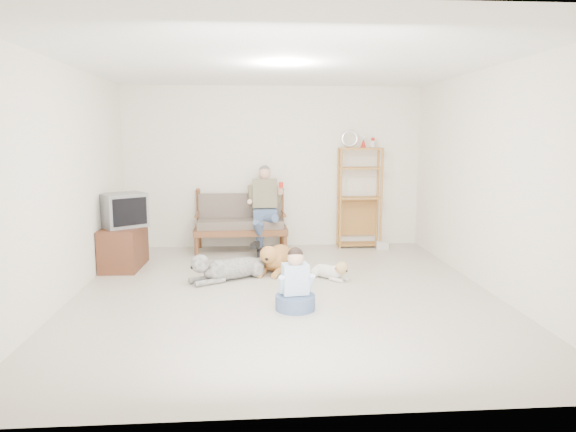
{
  "coord_description": "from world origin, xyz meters",
  "views": [
    {
      "loc": [
        -0.39,
        -5.95,
        1.89
      ],
      "look_at": [
        0.12,
        1.0,
        0.79
      ],
      "focal_mm": 32.0,
      "sensor_mm": 36.0,
      "label": 1
    }
  ],
  "objects": [
    {
      "name": "loveseat",
      "position": [
        -0.56,
        2.42,
        0.49
      ],
      "size": [
        1.52,
        0.74,
        0.95
      ],
      "rotation": [
        0.0,
        0.0,
        0.03
      ],
      "color": "brown",
      "rests_on": "ground"
    },
    {
      "name": "etagere",
      "position": [
        1.44,
        2.55,
        0.87
      ],
      "size": [
        0.75,
        0.33,
        1.98
      ],
      "color": "#B67639",
      "rests_on": "ground"
    },
    {
      "name": "child",
      "position": [
        0.08,
        -0.57,
        0.25
      ],
      "size": [
        0.44,
        0.44,
        0.69
      ],
      "rotation": [
        0.0,
        0.0,
        0.14
      ],
      "color": "slate",
      "rests_on": "ground"
    },
    {
      "name": "wall_left",
      "position": [
        -2.5,
        0.0,
        1.35
      ],
      "size": [
        0.0,
        5.5,
        5.5
      ],
      "primitive_type": "plane",
      "rotation": [
        1.57,
        0.0,
        1.57
      ],
      "color": "silver",
      "rests_on": "ground"
    },
    {
      "name": "golden_retriever",
      "position": [
        -0.05,
        1.17,
        0.17
      ],
      "size": [
        0.59,
        1.36,
        0.42
      ],
      "rotation": [
        0.0,
        0.0,
        -0.28
      ],
      "color": "#C59244",
      "rests_on": "ground"
    },
    {
      "name": "man",
      "position": [
        -0.18,
        2.24,
        0.64
      ],
      "size": [
        0.53,
        0.76,
        1.23
      ],
      "color": "slate",
      "rests_on": "loveseat"
    },
    {
      "name": "wall_back",
      "position": [
        0.0,
        2.75,
        1.35
      ],
      "size": [
        5.0,
        0.0,
        5.0
      ],
      "primitive_type": "plane",
      "rotation": [
        1.57,
        0.0,
        0.0
      ],
      "color": "silver",
      "rests_on": "ground"
    },
    {
      "name": "wall_outlet",
      "position": [
        -1.25,
        2.73,
        0.3
      ],
      "size": [
        0.12,
        0.02,
        0.08
      ],
      "primitive_type": "cube",
      "color": "silver",
      "rests_on": "ground"
    },
    {
      "name": "ceiling",
      "position": [
        0.0,
        0.0,
        2.7
      ],
      "size": [
        5.5,
        5.5,
        0.0
      ],
      "primitive_type": "plane",
      "rotation": [
        3.14,
        0.0,
        0.0
      ],
      "color": "white",
      "rests_on": "ground"
    },
    {
      "name": "wall_right",
      "position": [
        2.5,
        0.0,
        1.35
      ],
      "size": [
        0.0,
        5.5,
        5.5
      ],
      "primitive_type": "plane",
      "rotation": [
        1.57,
        0.0,
        -1.57
      ],
      "color": "silver",
      "rests_on": "ground"
    },
    {
      "name": "tv_stand",
      "position": [
        -2.23,
        1.41,
        0.3
      ],
      "size": [
        0.53,
        0.92,
        0.6
      ],
      "rotation": [
        0.0,
        0.0,
        -0.03
      ],
      "color": "brown",
      "rests_on": "ground"
    },
    {
      "name": "book_stack",
      "position": [
        1.8,
        2.32,
        0.06
      ],
      "size": [
        0.21,
        0.16,
        0.12
      ],
      "primitive_type": "cube",
      "rotation": [
        0.0,
        0.0,
        -0.11
      ],
      "color": "white",
      "rests_on": "ground"
    },
    {
      "name": "wall_front",
      "position": [
        0.0,
        -2.75,
        1.35
      ],
      "size": [
        5.0,
        0.0,
        5.0
      ],
      "primitive_type": "plane",
      "rotation": [
        -1.57,
        0.0,
        0.0
      ],
      "color": "silver",
      "rests_on": "ground"
    },
    {
      "name": "floor",
      "position": [
        0.0,
        0.0,
        0.0
      ],
      "size": [
        5.5,
        5.5,
        0.0
      ],
      "primitive_type": "plane",
      "color": "silver",
      "rests_on": "ground"
    },
    {
      "name": "crt_tv",
      "position": [
        -2.2,
        1.39,
        0.84
      ],
      "size": [
        0.74,
        0.71,
        0.48
      ],
      "rotation": [
        0.0,
        0.0,
        -0.94
      ],
      "color": "slate",
      "rests_on": "tv_stand"
    },
    {
      "name": "shaggy_dog",
      "position": [
        -0.71,
        0.65,
        0.16
      ],
      "size": [
        1.16,
        0.77,
        0.39
      ],
      "rotation": [
        0.0,
        0.0,
        -1.05
      ],
      "color": "silver",
      "rests_on": "ground"
    },
    {
      "name": "terrier",
      "position": [
        0.66,
        0.59,
        0.11
      ],
      "size": [
        0.53,
        0.55,
        0.26
      ],
      "rotation": [
        0.0,
        0.0,
        0.73
      ],
      "color": "white",
      "rests_on": "ground"
    }
  ]
}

